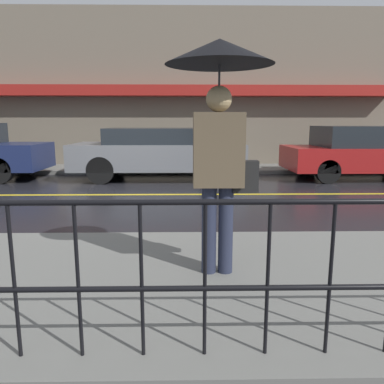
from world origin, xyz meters
The scene contains 8 objects.
ground_plane centered at (0.00, 0.00, 0.00)m, with size 80.00×80.00×0.00m, color black.
sidewalk_near centered at (0.00, -4.70, 0.06)m, with size 28.00×2.93×0.11m.
sidewalk_far centered at (0.00, 4.18, 0.06)m, with size 28.00×1.89×0.11m.
lane_marking centered at (0.00, 0.00, 0.00)m, with size 25.20×0.12×0.01m.
building_storefront centered at (0.00, 5.25, 2.67)m, with size 28.00×0.85×5.35m.
pedestrian centered at (1.74, -4.58, 1.76)m, with size 0.98×0.98×2.18m.
car_grey centered at (0.66, 2.32, 0.75)m, with size 4.64×1.93×1.41m.
car_red centered at (6.41, 2.32, 0.74)m, with size 4.35×1.95×1.46m.
Camera 1 is at (1.43, -8.06, 1.57)m, focal length 35.00 mm.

